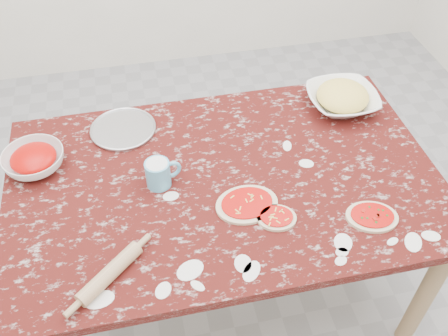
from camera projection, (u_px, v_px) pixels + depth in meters
The scene contains 10 objects.
ground at pixel (224, 285), 2.36m from camera, with size 4.00×4.00×0.00m, color gray.
worktable at pixel (224, 192), 1.88m from camera, with size 1.60×1.00×0.75m.
pizza_tray at pixel (123, 129), 2.01m from camera, with size 0.26×0.26×0.01m, color #B2B2B7.
sauce_bowl at pixel (34, 161), 1.84m from camera, with size 0.23×0.23×0.07m, color white.
cheese_bowl at pixel (342, 100), 2.10m from camera, with size 0.30×0.30×0.07m, color white.
flour_mug at pixel (159, 173), 1.77m from camera, with size 0.13×0.09×0.11m.
pizza_left at pixel (247, 204), 1.72m from camera, with size 0.24×0.19×0.02m.
pizza_mid at pixel (276, 218), 1.68m from camera, with size 0.16×0.14×0.02m.
pizza_right at pixel (372, 217), 1.68m from camera, with size 0.21×0.17×0.02m.
rolling_pin at pixel (110, 273), 1.51m from camera, with size 0.05×0.05×0.24m, color tan.
Camera 1 is at (-0.27, -1.23, 2.07)m, focal length 39.35 mm.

